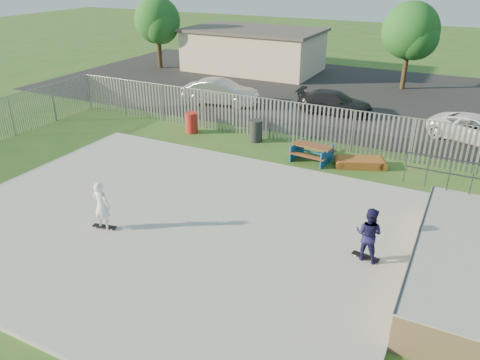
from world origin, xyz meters
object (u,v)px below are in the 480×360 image
at_px(picnic_table, 312,153).
at_px(tree_left, 157,20).
at_px(skater_white, 102,206).
at_px(car_white, 478,130).
at_px(car_silver, 221,92).
at_px(car_dark, 334,102).
at_px(skater_navy, 369,234).
at_px(tree_mid, 411,31).
at_px(funbox, 360,163).
at_px(trash_bin_red, 192,123).
at_px(trash_bin_grey, 256,131).

bearing_deg(picnic_table, tree_left, 149.72).
bearing_deg(skater_white, picnic_table, -117.29).
relative_size(picnic_table, car_white, 0.41).
height_order(car_silver, car_dark, car_silver).
bearing_deg(skater_navy, car_dark, -61.99).
relative_size(picnic_table, car_dark, 0.43).
xyz_separation_m(tree_left, tree_mid, (18.79, 1.85, 0.13)).
xyz_separation_m(funbox, tree_left, (-19.51, 12.74, 3.52)).
relative_size(car_white, tree_left, 0.82).
bearing_deg(skater_navy, picnic_table, -51.43).
bearing_deg(tree_left, picnic_table, -36.79).
bearing_deg(skater_white, car_silver, -78.01).
bearing_deg(trash_bin_red, car_silver, 102.81).
height_order(trash_bin_red, tree_left, tree_left).
distance_m(picnic_table, trash_bin_red, 6.72).
xyz_separation_m(funbox, car_silver, (-9.90, 5.59, 0.58)).
height_order(trash_bin_grey, car_dark, car_dark).
xyz_separation_m(car_silver, tree_left, (-9.61, 7.15, 2.94)).
xyz_separation_m(funbox, trash_bin_grey, (-5.29, 0.81, 0.35)).
xyz_separation_m(trash_bin_grey, skater_white, (-0.74, -9.84, 0.44)).
height_order(picnic_table, car_white, car_white).
height_order(tree_mid, skater_navy, tree_mid).
xyz_separation_m(picnic_table, trash_bin_red, (-6.67, 0.78, 0.15)).
height_order(car_white, skater_navy, skater_navy).
xyz_separation_m(tree_left, skater_navy, (21.37, -19.64, -2.73)).
height_order(trash_bin_red, skater_navy, skater_navy).
relative_size(trash_bin_red, car_white, 0.23).
xyz_separation_m(funbox, car_dark, (-3.23, 6.92, 0.47)).
xyz_separation_m(trash_bin_red, car_dark, (5.50, 6.46, 0.13)).
bearing_deg(trash_bin_red, trash_bin_grey, 5.69).
bearing_deg(tree_left, car_white, -17.04).
relative_size(trash_bin_red, skater_white, 0.64).
bearing_deg(tree_left, tree_mid, 5.62).
bearing_deg(car_silver, picnic_table, -137.87).
bearing_deg(picnic_table, trash_bin_grey, 167.38).
distance_m(funbox, trash_bin_red, 8.75).
bearing_deg(trash_bin_red, car_dark, 49.55).
bearing_deg(tree_left, skater_navy, -42.58).
relative_size(picnic_table, tree_left, 0.34).
distance_m(trash_bin_grey, tree_left, 18.83).
distance_m(car_white, tree_mid, 10.88).
bearing_deg(trash_bin_red, tree_mid, 60.43).
distance_m(funbox, car_silver, 11.38).
bearing_deg(tree_mid, tree_left, -174.38).
xyz_separation_m(car_silver, car_white, (14.16, -0.14, -0.11)).
height_order(car_dark, skater_navy, skater_navy).
xyz_separation_m(trash_bin_grey, tree_left, (-14.22, 11.93, 3.17)).
bearing_deg(skater_navy, trash_bin_red, -27.02).
bearing_deg(trash_bin_red, car_white, 20.98).
relative_size(funbox, car_white, 0.44).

